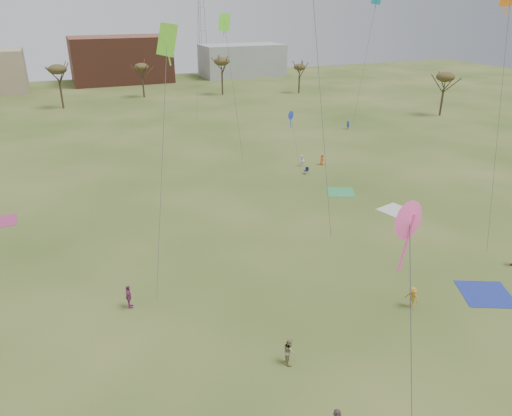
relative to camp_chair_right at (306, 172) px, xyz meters
name	(u,v)px	position (x,y,z in m)	size (l,w,h in m)	color
ground	(330,358)	(-15.22, -31.49, -0.26)	(260.00, 260.00, 0.00)	#2F4916
spectator_fore_b	(289,351)	(-17.75, -30.80, 0.63)	(0.86, 0.67, 1.77)	#92875D
flyer_mid_b	(412,297)	(-6.91, -29.00, 0.57)	(1.08, 0.62, 1.67)	#AE7720
spectator_mid_d	(129,297)	(-25.90, -21.10, 0.67)	(1.09, 0.45, 1.85)	#8F3B67
spectator_mid_e	(302,161)	(0.96, 3.01, 0.51)	(0.74, 0.58, 1.53)	white
flyer_far_b	(322,160)	(3.81, 2.54, 0.47)	(0.72, 0.47, 1.47)	#CA5722
flyer_far_c	(348,125)	(17.97, 18.10, 0.48)	(0.96, 0.55, 1.49)	#22369C
blanket_blue	(486,294)	(-0.50, -29.90, -0.26)	(3.68, 3.68, 0.03)	navy
blanket_cream	(396,210)	(3.25, -14.21, -0.26)	(3.06, 3.06, 0.03)	silver
blanket_plum	(0,222)	(-35.73, -0.96, -0.26)	(3.15, 3.15, 0.03)	#AA3467
blanket_olive	(340,192)	(0.67, -7.30, -0.26)	(3.14, 3.14, 0.03)	#369555
camp_chair_right	(306,172)	(0.00, 0.00, 0.00)	(0.70, 0.67, 0.87)	#141837
tree_line	(110,77)	(-18.06, 47.63, 6.83)	(117.44, 49.32, 8.91)	#3A2B1E
building_brick	(121,59)	(-10.22, 88.51, 5.74)	(26.00, 16.00, 12.00)	brown
building_grey	(242,60)	(24.78, 86.51, 4.24)	(24.00, 12.00, 9.00)	gray
radio_tower	(201,7)	(14.78, 93.51, 18.95)	(1.51, 1.72, 41.00)	#9EA3A8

